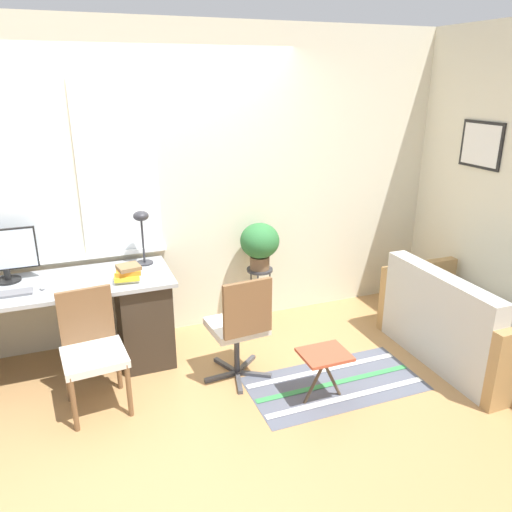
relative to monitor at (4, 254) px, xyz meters
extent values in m
plane|color=tan|center=(1.23, -0.52, -0.99)|extent=(14.00, 14.00, 0.00)
cube|color=beige|center=(1.23, 0.24, 0.36)|extent=(9.00, 0.06, 2.70)
cube|color=white|center=(0.24, 0.20, 0.55)|extent=(0.65, 0.02, 1.44)
cube|color=white|center=(0.24, 0.19, 0.55)|extent=(0.58, 0.01, 1.37)
cube|color=white|center=(0.92, 0.20, 0.55)|extent=(0.65, 0.02, 1.44)
cube|color=white|center=(0.92, 0.19, 0.55)|extent=(0.58, 0.01, 1.37)
cube|color=white|center=(0.58, 0.21, -0.16)|extent=(1.38, 0.11, 0.04)
cube|color=beige|center=(3.99, -0.52, 0.36)|extent=(0.06, 9.00, 2.70)
cube|color=black|center=(3.96, -0.57, 0.70)|extent=(0.02, 0.46, 0.41)
cube|color=white|center=(3.95, -0.57, 0.70)|extent=(0.01, 0.41, 0.36)
cube|color=#9EA3A8|center=(0.16, -0.18, -0.24)|extent=(2.11, 0.68, 0.03)
cube|color=#33281E|center=(0.98, -0.18, -0.62)|extent=(0.40, 0.60, 0.73)
cylinder|color=black|center=(0.00, 0.00, -0.21)|extent=(0.19, 0.19, 0.02)
cylinder|color=black|center=(0.00, 0.00, -0.16)|extent=(0.05, 0.05, 0.09)
cube|color=black|center=(0.00, 0.00, 0.03)|extent=(0.48, 0.02, 0.32)
cube|color=silver|center=(0.00, -0.01, 0.03)|extent=(0.46, 0.01, 0.30)
cube|color=slate|center=(0.01, -0.29, -0.21)|extent=(0.35, 0.12, 0.02)
ellipsoid|color=silver|center=(0.25, -0.26, -0.20)|extent=(0.04, 0.07, 0.03)
cylinder|color=#2D2D33|center=(1.05, 0.01, -0.22)|extent=(0.14, 0.14, 0.01)
cylinder|color=#2D2D33|center=(1.05, 0.01, -0.02)|extent=(0.02, 0.02, 0.38)
ellipsoid|color=#2D2D33|center=(1.05, 0.01, 0.19)|extent=(0.13, 0.13, 0.08)
cube|color=white|center=(0.86, -0.33, -0.21)|extent=(0.21, 0.14, 0.02)
cube|color=yellow|center=(0.86, -0.35, -0.18)|extent=(0.20, 0.14, 0.04)
cube|color=orange|center=(0.87, -0.33, -0.14)|extent=(0.20, 0.15, 0.04)
cube|color=olive|center=(0.88, -0.33, -0.11)|extent=(0.19, 0.18, 0.03)
cylinder|color=brown|center=(0.38, -0.99, -0.78)|extent=(0.04, 0.04, 0.42)
cylinder|color=brown|center=(0.74, -0.96, -0.78)|extent=(0.04, 0.04, 0.42)
cylinder|color=brown|center=(0.35, -0.62, -0.78)|extent=(0.04, 0.04, 0.42)
cylinder|color=brown|center=(0.71, -0.59, -0.78)|extent=(0.04, 0.04, 0.42)
cube|color=silver|center=(0.55, -0.79, -0.57)|extent=(0.45, 0.43, 0.06)
cube|color=brown|center=(0.53, -0.58, -0.34)|extent=(0.38, 0.06, 0.41)
cube|color=#47474C|center=(1.47, -0.75, -0.97)|extent=(0.28, 0.06, 0.03)
cube|color=#47474C|center=(1.58, -0.87, -0.97)|extent=(0.10, 0.28, 0.03)
cube|color=#47474C|center=(1.73, -0.81, -0.97)|extent=(0.26, 0.18, 0.03)
cube|color=#47474C|center=(1.71, -0.64, -0.97)|extent=(0.23, 0.21, 0.03)
cube|color=#47474C|center=(1.55, -0.61, -0.97)|extent=(0.14, 0.27, 0.03)
cylinder|color=#333338|center=(1.61, -0.73, -0.77)|extent=(0.04, 0.04, 0.37)
cube|color=silver|center=(1.61, -0.73, -0.55)|extent=(0.44, 0.42, 0.06)
cube|color=brown|center=(1.63, -0.94, -0.31)|extent=(0.38, 0.07, 0.42)
cube|color=beige|center=(3.51, -1.15, -0.78)|extent=(0.80, 1.22, 0.41)
cube|color=beige|center=(3.19, -1.15, -0.39)|extent=(0.16, 1.22, 0.38)
cube|color=#A87F4C|center=(3.51, -0.50, -0.68)|extent=(0.80, 0.09, 0.62)
cylinder|color=#333338|center=(2.08, -0.01, -0.41)|extent=(0.24, 0.24, 0.02)
cylinder|color=#333338|center=(2.19, -0.01, -0.70)|extent=(0.01, 0.01, 0.56)
cylinder|color=#333338|center=(2.03, 0.08, -0.70)|extent=(0.01, 0.01, 0.56)
cylinder|color=#333338|center=(2.03, -0.10, -0.70)|extent=(0.01, 0.01, 0.56)
cylinder|color=brown|center=(2.08, -0.01, -0.34)|extent=(0.18, 0.18, 0.12)
ellipsoid|color=#2D7038|center=(2.08, -0.01, -0.13)|extent=(0.36, 0.36, 0.32)
cube|color=#565B6B|center=(2.28, -1.14, -0.98)|extent=(1.34, 0.68, 0.01)
cube|color=white|center=(2.28, -1.33, -0.98)|extent=(1.32, 0.05, 0.00)
cube|color=#388E4C|center=(2.28, -1.14, -0.98)|extent=(1.32, 0.05, 0.00)
cube|color=white|center=(2.28, -0.94, -0.98)|extent=(1.32, 0.05, 0.00)
cube|color=#B24C33|center=(2.09, -1.27, -0.61)|extent=(0.34, 0.29, 0.02)
cylinder|color=#4C3D2D|center=(2.03, -1.27, -0.80)|extent=(0.20, 0.02, 0.38)
cylinder|color=#4C3D2D|center=(2.15, -1.27, -0.80)|extent=(0.20, 0.02, 0.38)
camera|label=1|loc=(0.51, -4.01, 1.27)|focal=35.00mm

